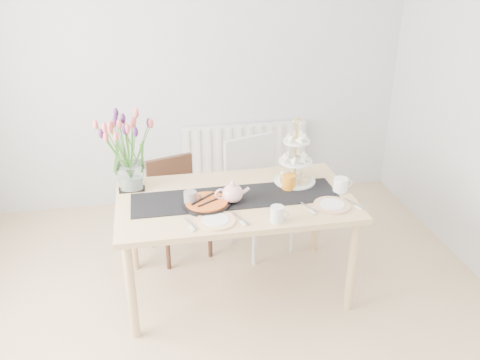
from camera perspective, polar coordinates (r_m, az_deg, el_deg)
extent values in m
plane|color=#BCBEC1|center=(4.68, -5.78, 12.42)|extent=(4.00, 0.00, 4.00)
cube|color=white|center=(4.95, 0.50, 2.93)|extent=(1.20, 0.08, 0.60)
cube|color=tan|center=(3.47, -0.54, -2.29)|extent=(1.60, 0.90, 0.04)
cylinder|color=tan|center=(3.31, -12.11, -12.13)|extent=(0.06, 0.06, 0.71)
cylinder|color=tan|center=(3.54, 12.49, -9.42)|extent=(0.06, 0.06, 0.71)
cylinder|color=tan|center=(3.94, -12.06, -5.46)|extent=(0.06, 0.06, 0.71)
cylinder|color=tan|center=(4.14, 8.55, -3.58)|extent=(0.06, 0.06, 0.71)
cube|color=#321C12|center=(4.08, -6.83, -3.30)|extent=(0.48, 0.48, 0.04)
cube|color=#321C12|center=(4.13, -7.88, 0.20)|extent=(0.38, 0.16, 0.37)
cylinder|color=#321C12|center=(3.99, -8.11, -7.59)|extent=(0.04, 0.04, 0.37)
cylinder|color=#321C12|center=(4.10, -3.39, -6.34)|extent=(0.04, 0.04, 0.37)
cylinder|color=#321C12|center=(4.28, -9.84, -5.24)|extent=(0.04, 0.04, 0.37)
cylinder|color=#321C12|center=(4.39, -5.41, -4.15)|extent=(0.04, 0.04, 0.37)
cube|color=silver|center=(4.07, 2.53, -2.00)|extent=(0.58, 0.58, 0.04)
cube|color=silver|center=(4.13, 1.08, 2.07)|extent=(0.44, 0.18, 0.43)
cylinder|color=silver|center=(3.98, 1.62, -6.75)|extent=(0.04, 0.04, 0.45)
cylinder|color=silver|center=(4.15, 5.91, -5.41)|extent=(0.04, 0.04, 0.45)
cylinder|color=silver|center=(4.25, -0.88, -4.50)|extent=(0.04, 0.04, 0.45)
cylinder|color=silver|center=(4.41, 3.23, -3.34)|extent=(0.04, 0.04, 0.45)
cube|color=black|center=(3.46, -0.54, -1.94)|extent=(1.40, 0.35, 0.01)
cube|color=silver|center=(3.64, -12.12, 0.43)|extent=(0.18, 0.18, 0.18)
cylinder|color=gold|center=(3.60, 6.29, 2.86)|extent=(0.01, 0.01, 0.44)
cylinder|color=white|center=(3.69, 6.14, -0.07)|extent=(0.30, 0.30, 0.01)
cylinder|color=white|center=(3.62, 6.25, 2.13)|extent=(0.24, 0.24, 0.01)
cylinder|color=white|center=(3.57, 6.37, 4.34)|extent=(0.19, 0.19, 0.01)
cylinder|color=white|center=(3.59, 11.22, -0.56)|extent=(0.10, 0.10, 0.10)
cylinder|color=black|center=(3.35, -3.77, -2.72)|extent=(0.31, 0.31, 0.03)
cylinder|color=orange|center=(3.34, -3.77, -2.44)|extent=(0.28, 0.28, 0.01)
cylinder|color=gray|center=(3.35, -5.60, -2.09)|extent=(0.09, 0.09, 0.10)
cylinder|color=silver|center=(3.16, 4.19, -3.83)|extent=(0.10, 0.10, 0.10)
cylinder|color=orange|center=(3.56, 5.49, -0.25)|extent=(0.13, 0.13, 0.11)
cylinder|color=white|center=(3.18, -2.72, -4.57)|extent=(0.32, 0.32, 0.01)
cylinder|color=silver|center=(3.40, 10.29, -2.81)|extent=(0.32, 0.32, 0.01)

